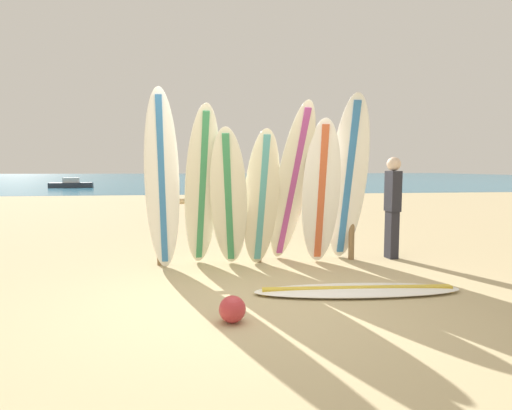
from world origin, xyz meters
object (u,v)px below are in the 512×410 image
(surfboard_leaning_center_left, at_px, (229,200))
(surfboard_leaning_right, at_px, (321,194))
(surfboard_rack, at_px, (259,216))
(surfboard_leaning_center_right, at_px, (292,186))
(surfboard_leaning_center, at_px, (261,199))
(surfboard_lying_on_sand, at_px, (358,290))
(surfboard_leaning_left, at_px, (202,190))
(surfboard_leaning_far_right, at_px, (348,181))
(surfboard_leaning_far_left, at_px, (162,182))
(beachgoer_standing, at_px, (393,203))
(small_boat_offshore, at_px, (71,184))
(beach_ball, at_px, (232,309))

(surfboard_leaning_center_left, height_order, surfboard_leaning_right, surfboard_leaning_right)
(surfboard_rack, bearing_deg, surfboard_leaning_center_right, -30.13)
(surfboard_leaning_center, bearing_deg, surfboard_lying_on_sand, -56.59)
(surfboard_rack, height_order, surfboard_leaning_center_right, surfboard_leaning_center_right)
(surfboard_leaning_left, xyz_separation_m, surfboard_leaning_far_right, (2.15, 0.16, 0.11))
(surfboard_leaning_center, bearing_deg, surfboard_leaning_far_left, -175.86)
(surfboard_leaning_right, bearing_deg, surfboard_leaning_far_right, 12.83)
(surfboard_leaning_far_left, height_order, beachgoer_standing, surfboard_leaning_far_left)
(surfboard_leaning_center_right, xyz_separation_m, surfboard_leaning_far_right, (0.85, 0.01, 0.06))
(surfboard_leaning_far_left, xyz_separation_m, small_boat_offshore, (-8.74, 25.61, -0.98))
(surfboard_leaning_far_right, bearing_deg, surfboard_leaning_center, -176.58)
(surfboard_rack, relative_size, surfboard_leaning_center, 1.54)
(surfboard_rack, xyz_separation_m, surfboard_leaning_left, (-0.85, -0.41, 0.41))
(surfboard_leaning_left, relative_size, beach_ball, 8.94)
(surfboard_leaning_right, bearing_deg, surfboard_leaning_center, 178.62)
(surfboard_rack, distance_m, small_boat_offshore, 27.15)
(beach_ball, bearing_deg, surfboard_leaning_center, 74.61)
(surfboard_leaning_far_left, xyz_separation_m, surfboard_leaning_right, (2.25, 0.08, -0.17))
(beachgoer_standing, bearing_deg, surfboard_rack, -180.00)
(surfboard_rack, height_order, beachgoer_standing, beachgoer_standing)
(surfboard_leaning_far_left, bearing_deg, beach_ball, -68.21)
(surfboard_leaning_center_left, distance_m, beachgoer_standing, 2.65)
(surfboard_rack, xyz_separation_m, surfboard_leaning_center_left, (-0.48, -0.45, 0.27))
(surfboard_rack, xyz_separation_m, surfboard_leaning_center_right, (0.45, -0.26, 0.46))
(surfboard_leaning_center_left, height_order, beachgoer_standing, surfboard_leaning_center_left)
(surfboard_leaning_far_right, bearing_deg, surfboard_leaning_center_right, -179.27)
(beachgoer_standing, bearing_deg, surfboard_leaning_center_left, -170.26)
(surfboard_leaning_center_left, xyz_separation_m, beach_ball, (-0.10, -1.98, -0.86))
(surfboard_leaning_center_right, bearing_deg, beachgoer_standing, 8.85)
(surfboard_leaning_center, height_order, beachgoer_standing, surfboard_leaning_center)
(surfboard_leaning_center_right, height_order, surfboard_leaning_far_right, surfboard_leaning_far_right)
(surfboard_leaning_left, relative_size, surfboard_lying_on_sand, 0.93)
(surfboard_leaning_right, distance_m, beach_ball, 2.70)
(beach_ball, bearing_deg, surfboard_leaning_right, 55.16)
(surfboard_rack, xyz_separation_m, beach_ball, (-0.58, -2.43, -0.59))
(surfboard_leaning_left, xyz_separation_m, small_boat_offshore, (-9.27, 25.59, -0.87))
(surfboard_leaning_right, height_order, surfboard_leaning_far_right, surfboard_leaning_far_right)
(surfboard_leaning_left, relative_size, small_boat_offshore, 0.75)
(beach_ball, bearing_deg, surfboard_leaning_far_right, 49.18)
(surfboard_rack, relative_size, surfboard_leaning_right, 1.43)
(beachgoer_standing, bearing_deg, surfboard_leaning_right, -164.57)
(surfboard_leaning_far_right, bearing_deg, surfboard_lying_on_sand, -104.79)
(surfboard_leaning_right, bearing_deg, small_boat_offshore, 113.28)
(surfboard_leaning_far_right, distance_m, small_boat_offshore, 27.90)
(surfboard_leaning_center_right, distance_m, beachgoer_standing, 1.73)
(surfboard_leaning_far_left, height_order, beach_ball, surfboard_leaning_far_left)
(surfboard_leaning_left, distance_m, surfboard_leaning_center_left, 0.39)
(surfboard_leaning_center, bearing_deg, beachgoer_standing, 8.75)
(surfboard_leaning_center_right, relative_size, surfboard_leaning_far_right, 0.95)
(surfboard_rack, distance_m, surfboard_leaning_center_left, 0.71)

